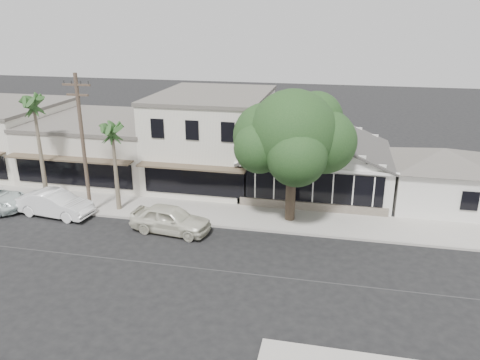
% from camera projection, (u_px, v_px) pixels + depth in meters
% --- Properties ---
extents(ground, '(140.00, 140.00, 0.00)m').
position_uv_depth(ground, '(201.00, 269.00, 23.76)').
color(ground, black).
rests_on(ground, ground).
extents(sidewalk_north, '(90.00, 3.50, 0.15)m').
position_uv_depth(sidewalk_north, '(116.00, 205.00, 31.55)').
color(sidewalk_north, '#9E9991').
rests_on(sidewalk_north, ground).
extents(corner_shop, '(10.40, 8.60, 5.10)m').
position_uv_depth(corner_shop, '(317.00, 157.00, 33.40)').
color(corner_shop, white).
rests_on(corner_shop, ground).
extents(side_cottage, '(6.00, 6.00, 3.00)m').
position_uv_depth(side_cottage, '(439.00, 184.00, 31.25)').
color(side_cottage, white).
rests_on(side_cottage, ground).
extents(row_building_near, '(8.00, 10.00, 6.50)m').
position_uv_depth(row_building_near, '(213.00, 139.00, 35.73)').
color(row_building_near, silver).
rests_on(row_building_near, ground).
extents(row_building_midnear, '(10.00, 10.00, 4.20)m').
position_uv_depth(row_building_midnear, '(106.00, 147.00, 37.90)').
color(row_building_midnear, beige).
rests_on(row_building_midnear, ground).
extents(utility_pole, '(1.80, 0.24, 9.00)m').
position_uv_depth(utility_pole, '(83.00, 142.00, 28.75)').
color(utility_pole, brown).
rests_on(utility_pole, ground).
extents(car_0, '(5.01, 2.52, 1.64)m').
position_uv_depth(car_0, '(170.00, 219.00, 27.56)').
color(car_0, beige).
rests_on(car_0, ground).
extents(car_1, '(5.08, 2.27, 1.62)m').
position_uv_depth(car_1, '(56.00, 204.00, 29.83)').
color(car_1, white).
rests_on(car_1, ground).
extents(shade_tree, '(7.42, 6.71, 8.23)m').
position_uv_depth(shade_tree, '(292.00, 136.00, 27.72)').
color(shade_tree, '#413627').
rests_on(shade_tree, ground).
extents(palm_east, '(2.40, 2.40, 6.25)m').
position_uv_depth(palm_east, '(112.00, 132.00, 29.06)').
color(palm_east, '#726651').
rests_on(palm_east, ground).
extents(palm_mid, '(2.81, 2.81, 7.68)m').
position_uv_depth(palm_mid, '(34.00, 106.00, 30.28)').
color(palm_mid, '#726651').
rests_on(palm_mid, ground).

